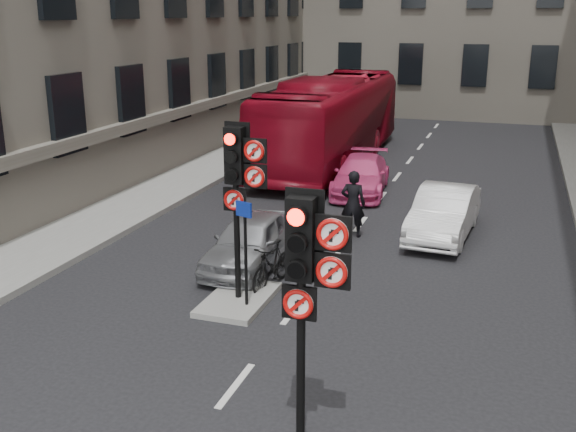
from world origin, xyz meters
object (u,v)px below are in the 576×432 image
Objects in this scene: signal_near at (308,267)px; car_white at (444,213)px; motorcycle at (272,265)px; info_sign at (245,239)px; motorcyclist at (353,204)px; bus_red at (331,121)px; car_pink at (361,175)px; car_silver at (251,241)px; signal_far at (239,174)px.

car_white is at bearing 85.22° from signal_near.
signal_near is 5.90m from motorcycle.
motorcyclist is at bearing 98.98° from info_sign.
car_white is at bearing 65.81° from motorcycle.
signal_near is 2.00× the size of motorcyclist.
bus_red reaches higher than info_sign.
signal_near is at bearing -38.20° from info_sign.
signal_near is 9.20m from motorcyclist.
car_silver is at bearing -103.15° from car_pink.
car_pink is at bearing 99.19° from motorcycle.
car_white is at bearing -55.71° from bus_red.
car_pink is at bearing 133.30° from car_white.
signal_near is at bearing -56.98° from signal_far.
signal_near reaches higher than motorcyclist.
signal_far reaches higher than car_silver.
motorcycle is at bearing -48.98° from car_silver.
motorcyclist is (2.93, -8.58, -0.78)m from bus_red.
bus_red is at bearing 104.12° from signal_near.
signal_far reaches higher than car_pink.
bus_red is 5.62× the size of info_sign.
car_white reaches higher than car_pink.
car_silver is 2.19× the size of motorcycle.
signal_near is 4.53m from info_sign.
signal_near reaches higher than car_silver.
car_silver is 2.60m from info_sign.
info_sign is at bearing -96.67° from car_pink.
bus_red is 12.72m from motorcycle.
motorcyclist reaches higher than car_white.
bus_red is 13.94m from info_sign.
motorcycle is (-3.12, -4.66, -0.16)m from car_white.
signal_far reaches higher than car_white.
bus_red is at bearing -73.29° from motorcyclist.
bus_red is (-5.21, 7.82, 1.02)m from car_white.
car_pink reaches higher than motorcycle.
car_pink is at bearing -61.59° from bus_red.
info_sign is at bearing 122.82° from signal_near.
car_white is at bearing 42.04° from car_silver.
signal_near is 0.88× the size of car_pink.
info_sign is at bearing -81.05° from bus_red.
car_pink is 2.27× the size of motorcyclist.
signal_near is 2.17× the size of motorcycle.
car_pink is (0.35, 9.42, -2.12)m from signal_far.
motorcycle is 4.02m from motorcyclist.
motorcyclist is (0.79, -4.50, 0.31)m from car_pink.
info_sign reaches higher than motorcyclist.
motorcyclist is 0.84× the size of info_sign.
signal_far is at bearing 74.84° from motorcyclist.
info_sign is at bearing -114.10° from car_white.
bus_red is at bearing 109.09° from motorcycle.
motorcycle is at bearing 74.21° from signal_far.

